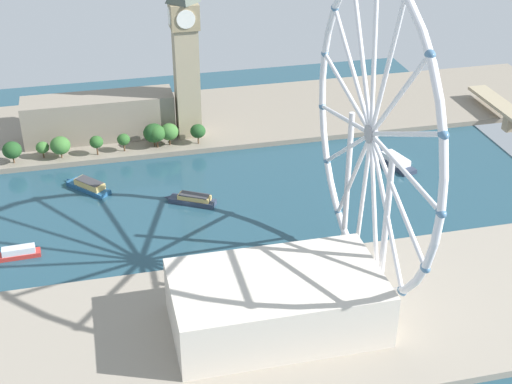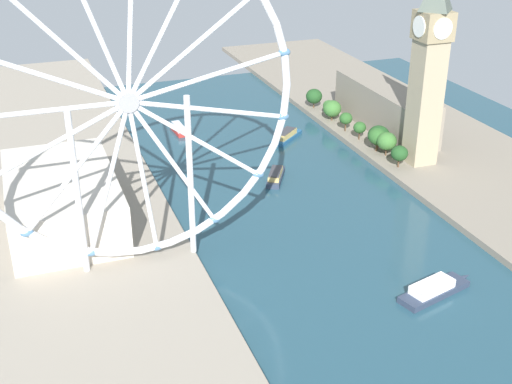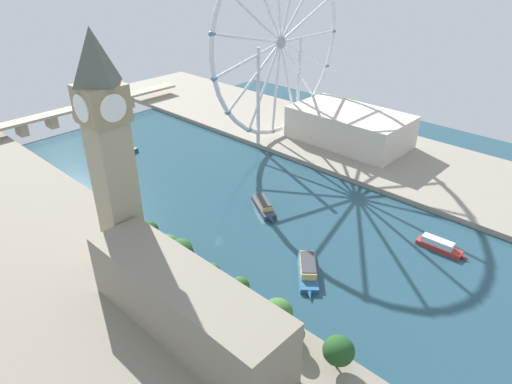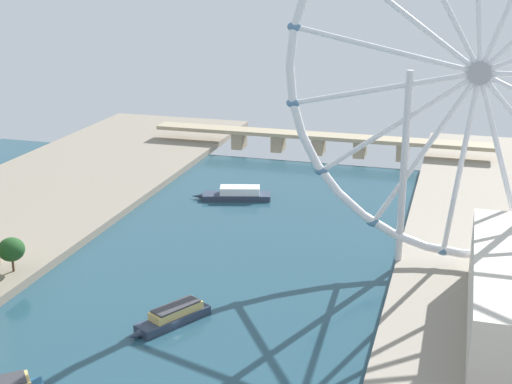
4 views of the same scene
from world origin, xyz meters
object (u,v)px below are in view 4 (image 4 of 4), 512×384
Objects in this scene: river_bridge at (319,140)px; tour_boat_3 at (173,316)px; ferris_wheel at (480,75)px; tour_boat_0 at (237,194)px.

river_bridge is 7.08× the size of tour_boat_3.
ferris_wheel is 173.78m from river_bridge.
tour_boat_3 is (17.05, -114.91, -0.03)m from tour_boat_0.
ferris_wheel reaches higher than tour_boat_3.
tour_boat_0 is (-96.99, 55.86, -65.00)m from ferris_wheel.
tour_boat_0 is at bearing -102.18° from river_bridge.
river_bridge is 5.27× the size of tour_boat_0.
tour_boat_0 is at bearing -142.07° from tour_boat_3.
ferris_wheel is at bearing -61.42° from river_bridge.
ferris_wheel is 3.60× the size of tour_boat_0.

